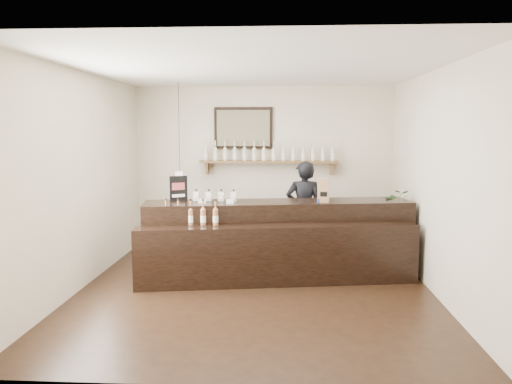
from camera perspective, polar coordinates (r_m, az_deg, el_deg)
The scene contains 10 objects.
ground at distance 6.60m, azimuth -0.08°, elevation -10.98°, with size 5.00×5.00×0.00m, color black.
room_shell at distance 6.28m, azimuth -0.09°, elevation 3.96°, with size 5.00×5.00×5.00m.
back_wall_decor at distance 8.65m, azimuth -0.10°, elevation 5.14°, with size 2.66×0.96×1.69m.
counter at distance 7.00m, azimuth 2.51°, elevation -5.75°, with size 3.81×1.57×1.22m.
promo_sign at distance 7.13m, azimuth -8.84°, elevation 0.40°, with size 0.24×0.13×0.36m.
paper_bag at distance 6.97m, azimuth 7.70°, elevation 0.20°, with size 0.17×0.13×0.34m.
tape_dispenser at distance 6.96m, azimuth 7.57°, elevation -0.89°, with size 0.12×0.06×0.10m.
side_cabinet at distance 7.74m, azimuth 15.44°, elevation -5.65°, with size 0.39×0.52×0.75m.
potted_plant at distance 7.63m, azimuth 15.59°, elevation -1.32°, with size 0.39×0.34×0.44m, color #255D25.
shopkeeper at distance 7.90m, azimuth 5.50°, elevation -1.39°, with size 0.64×0.42×1.77m, color black.
Camera 1 is at (0.36, -6.26, 2.05)m, focal length 35.00 mm.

